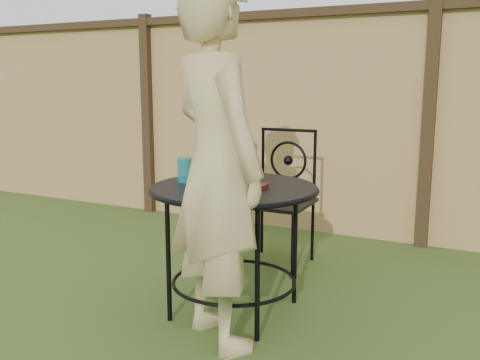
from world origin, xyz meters
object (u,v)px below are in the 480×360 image
(patio_table, at_px, (234,211))
(diner, at_px, (217,166))
(patio_chair, at_px, (280,194))
(salad_plate, at_px, (235,188))

(patio_table, distance_m, diner, 0.44)
(patio_table, xyz_separation_m, diner, (0.07, -0.32, 0.30))
(patio_chair, relative_size, salad_plate, 3.52)
(diner, bearing_deg, salad_plate, -52.63)
(patio_chair, xyz_separation_m, salad_plate, (0.15, -0.98, 0.23))
(patio_table, bearing_deg, diner, -77.14)
(patio_table, relative_size, patio_chair, 0.97)
(patio_table, distance_m, salad_plate, 0.19)
(patio_chair, distance_m, salad_plate, 1.02)
(patio_table, relative_size, salad_plate, 3.42)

